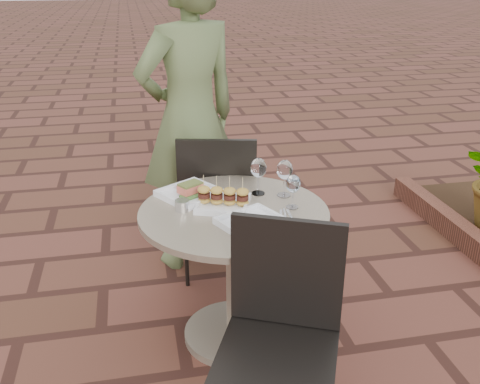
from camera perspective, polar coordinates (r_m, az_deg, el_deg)
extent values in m
plane|color=#582C22|center=(2.76, 3.44, -17.57)|extent=(60.00, 60.00, 0.00)
cylinder|color=gray|center=(2.90, -0.60, -14.76)|extent=(0.52, 0.52, 0.04)
cylinder|color=gray|center=(2.71, -0.63, -9.24)|extent=(0.08, 0.08, 0.70)
cylinder|color=tan|center=(2.53, -0.67, -2.24)|extent=(0.90, 0.90, 0.03)
cube|color=black|center=(3.25, -2.21, -1.42)|extent=(0.52, 0.52, 0.03)
cube|color=black|center=(2.97, -2.49, 1.37)|extent=(0.44, 0.12, 0.46)
cylinder|color=black|center=(3.51, 1.11, -3.56)|extent=(0.02, 0.02, 0.44)
cylinder|color=black|center=(3.53, -5.08, -3.50)|extent=(0.02, 0.02, 0.44)
cylinder|color=black|center=(3.18, 1.12, -6.64)|extent=(0.02, 0.02, 0.44)
cylinder|color=black|center=(3.20, -5.75, -6.55)|extent=(0.02, 0.02, 0.44)
cube|color=black|center=(2.09, 3.92, -17.23)|extent=(0.58, 0.58, 0.03)
cube|color=black|center=(2.10, 5.02, -8.53)|extent=(0.41, 0.21, 0.46)
cylinder|color=black|center=(2.40, -0.14, -17.92)|extent=(0.02, 0.02, 0.44)
cylinder|color=black|center=(2.37, 9.37, -19.06)|extent=(0.02, 0.02, 0.44)
imported|color=#516034|center=(3.24, -5.38, 7.72)|extent=(0.81, 0.70, 1.89)
cube|color=white|center=(2.68, -5.27, -0.35)|extent=(0.37, 0.37, 0.01)
cube|color=#E96752|center=(2.66, -5.30, 0.39)|extent=(0.14, 0.13, 0.04)
cube|color=#525A28|center=(2.65, -5.32, 0.87)|extent=(0.13, 0.12, 0.01)
cube|color=white|center=(2.56, -1.79, -1.42)|extent=(0.31, 0.31, 0.01)
cube|color=white|center=(2.37, 1.49, -3.54)|extent=(0.35, 0.35, 0.01)
ellipsoid|color=#D1568F|center=(2.30, 0.82, -3.98)|extent=(0.05, 0.04, 0.02)
cylinder|color=white|center=(2.56, 5.59, -1.60)|extent=(0.06, 0.06, 0.00)
cylinder|color=white|center=(2.55, 5.62, -0.81)|extent=(0.01, 0.01, 0.07)
ellipsoid|color=white|center=(2.51, 5.69, 0.87)|extent=(0.07, 0.07, 0.09)
cylinder|color=white|center=(2.52, 5.69, 0.77)|extent=(0.05, 0.05, 0.04)
cylinder|color=white|center=(2.70, 1.95, -0.12)|extent=(0.07, 0.07, 0.00)
cylinder|color=white|center=(2.69, 1.96, 0.75)|extent=(0.01, 0.01, 0.08)
ellipsoid|color=white|center=(2.65, 1.99, 2.59)|extent=(0.08, 0.08, 0.10)
cylinder|color=white|center=(2.69, 4.70, -0.34)|extent=(0.07, 0.07, 0.00)
cylinder|color=white|center=(2.67, 4.74, 0.53)|extent=(0.01, 0.01, 0.08)
ellipsoid|color=white|center=(2.64, 4.80, 2.38)|extent=(0.08, 0.08, 0.10)
cylinder|color=silver|center=(2.52, -6.18, -1.42)|extent=(0.08, 0.08, 0.05)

